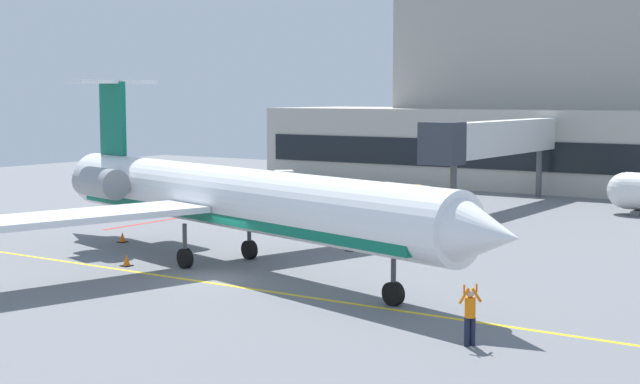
# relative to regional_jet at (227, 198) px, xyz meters

# --- Properties ---
(ground) EXTENTS (120.00, 120.00, 0.11)m
(ground) POSITION_rel_regional_jet_xyz_m (1.51, -2.42, -3.22)
(ground) COLOR slate
(terminal_building) EXTENTS (55.56, 14.11, 18.38)m
(terminal_building) POSITION_rel_regional_jet_xyz_m (-0.01, 45.06, 3.45)
(terminal_building) COLOR #ADA89E
(terminal_building) RESTS_ON ground
(jet_bridge_east) EXTENTS (2.40, 19.30, 6.21)m
(jet_bridge_east) POSITION_rel_regional_jet_xyz_m (1.34, 27.19, 1.66)
(jet_bridge_east) COLOR silver
(jet_bridge_east) RESTS_ON ground
(regional_jet) EXTENTS (32.08, 25.78, 8.69)m
(regional_jet) POSITION_rel_regional_jet_xyz_m (0.00, 0.00, 0.00)
(regional_jet) COLOR white
(regional_jet) RESTS_ON ground
(baggage_tug) EXTENTS (3.81, 3.65, 1.92)m
(baggage_tug) POSITION_rel_regional_jet_xyz_m (-16.63, 26.03, -2.29)
(baggage_tug) COLOR silver
(baggage_tug) RESTS_ON ground
(pushback_tractor) EXTENTS (3.67, 3.03, 2.10)m
(pushback_tractor) POSITION_rel_regional_jet_xyz_m (-0.60, 19.86, -2.22)
(pushback_tractor) COLOR #E5B20C
(pushback_tractor) RESTS_ON ground
(marshaller) EXTENTS (0.56, 0.73, 1.98)m
(marshaller) POSITION_rel_regional_jet_xyz_m (15.21, -6.49, -2.16)
(marshaller) COLOR #191E33
(marshaller) RESTS_ON ground
(safety_cone_alpha) EXTENTS (0.47, 0.47, 0.55)m
(safety_cone_alpha) POSITION_rel_regional_jet_xyz_m (2.58, 6.64, -2.93)
(safety_cone_alpha) COLOR orange
(safety_cone_alpha) RESTS_ON ground
(safety_cone_bravo) EXTENTS (0.47, 0.47, 0.55)m
(safety_cone_bravo) POSITION_rel_regional_jet_xyz_m (-3.81, -2.71, -2.93)
(safety_cone_bravo) COLOR orange
(safety_cone_bravo) RESTS_ON ground
(safety_cone_charlie) EXTENTS (0.47, 0.47, 0.55)m
(safety_cone_charlie) POSITION_rel_regional_jet_xyz_m (-9.10, 2.15, -2.93)
(safety_cone_charlie) COLOR orange
(safety_cone_charlie) RESTS_ON ground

